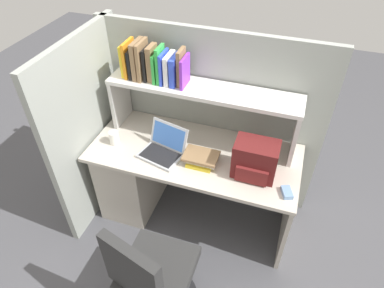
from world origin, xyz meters
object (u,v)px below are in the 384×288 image
Objects in this scene: laptop at (164,148)px; computer_mouse at (287,192)px; backpack at (255,160)px; office_chair at (153,280)px; paper_cup at (114,138)px.

computer_mouse is at bearing -7.10° from laptop.
computer_mouse is at bearing -25.64° from backpack.
office_chair is at bearing -157.30° from computer_mouse.
office_chair is (0.64, -0.79, -0.39)m from paper_cup.
paper_cup is (-1.34, 0.10, 0.04)m from computer_mouse.
office_chair is at bearing -118.97° from backpack.
laptop is 3.49× the size of computer_mouse.
backpack reaches higher than computer_mouse.
office_chair reaches higher than computer_mouse.
paper_cup reaches higher than computer_mouse.
computer_mouse is 1.04m from office_chair.
paper_cup is (-0.41, -0.01, 0.00)m from laptop.
computer_mouse is at bearing -4.46° from paper_cup.
computer_mouse is (0.93, -0.12, -0.03)m from laptop.
backpack is 0.32× the size of office_chair.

